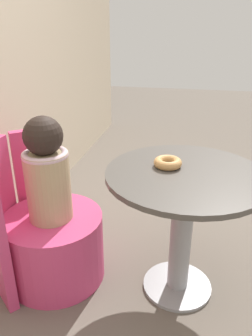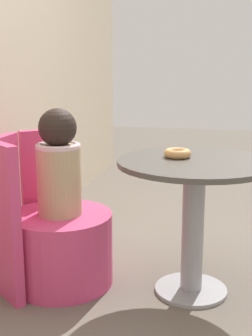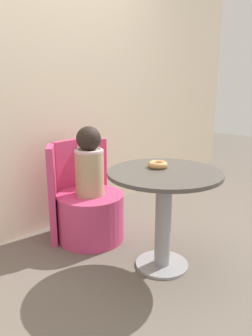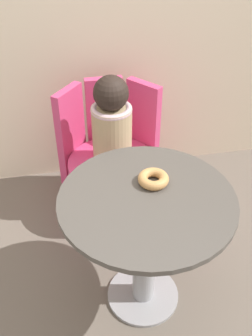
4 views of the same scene
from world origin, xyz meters
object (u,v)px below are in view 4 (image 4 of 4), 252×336
at_px(child_figure, 112,124).
at_px(donut, 153,179).
at_px(round_table, 146,228).
at_px(tub_chair, 113,186).

height_order(child_figure, donut, child_figure).
bearing_deg(round_table, child_figure, 93.41).
height_order(round_table, donut, donut).
xyz_separation_m(tub_chair, child_figure, (-0.00, 0.00, 0.45)).
xyz_separation_m(tub_chair, donut, (0.09, -0.58, 0.51)).
xyz_separation_m(round_table, tub_chair, (-0.04, 0.67, -0.31)).
relative_size(tub_chair, donut, 3.96).
distance_m(round_table, child_figure, 0.68).
bearing_deg(tub_chair, donut, -81.44).
height_order(tub_chair, child_figure, child_figure).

